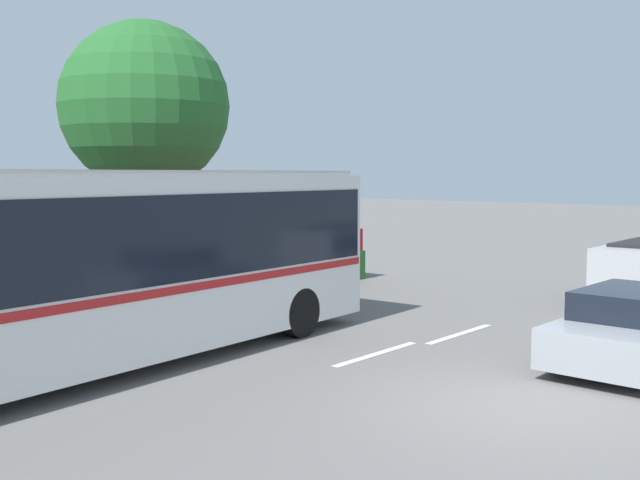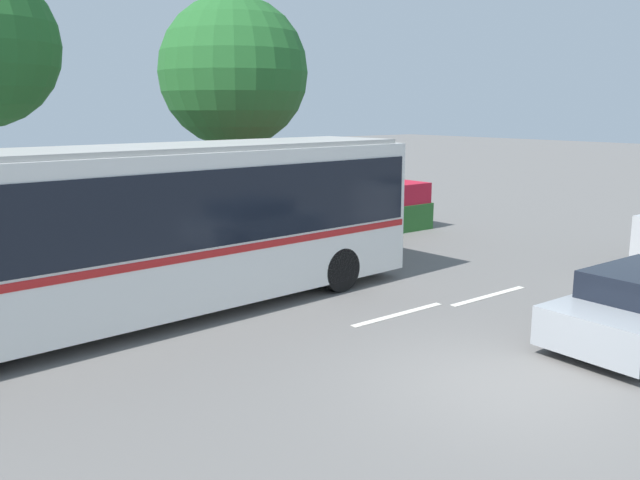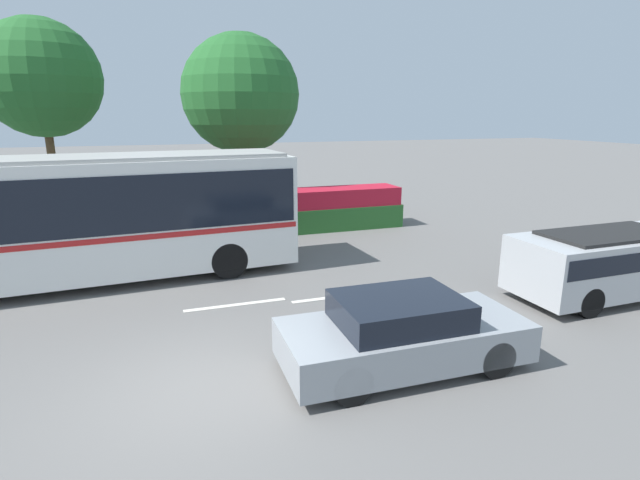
{
  "view_description": "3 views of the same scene",
  "coord_description": "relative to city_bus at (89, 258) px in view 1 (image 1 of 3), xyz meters",
  "views": [
    {
      "loc": [
        -9.72,
        -4.55,
        3.29
      ],
      "look_at": [
        -0.23,
        3.58,
        2.18
      ],
      "focal_mm": 42.19,
      "sensor_mm": 36.0,
      "label": 1
    },
    {
      "loc": [
        -7.81,
        -5.49,
        4.04
      ],
      "look_at": [
        -0.25,
        4.15,
        1.59
      ],
      "focal_mm": 36.9,
      "sensor_mm": 36.0,
      "label": 2
    },
    {
      "loc": [
        -0.45,
        -7.45,
        4.38
      ],
      "look_at": [
        3.19,
        3.11,
        1.5
      ],
      "focal_mm": 27.47,
      "sensor_mm": 36.0,
      "label": 3
    }
  ],
  "objects": [
    {
      "name": "ground_plane",
      "position": [
        2.86,
        -6.34,
        -1.9
      ],
      "size": [
        140.0,
        140.0,
        0.0
      ],
      "primitive_type": "plane",
      "color": "slate"
    },
    {
      "name": "city_bus",
      "position": [
        0.0,
        0.0,
        0.0
      ],
      "size": [
        12.47,
        3.26,
        3.35
      ],
      "rotation": [
        0.0,
        0.0,
        0.06
      ],
      "color": "silver",
      "rests_on": "ground"
    },
    {
      "name": "sedan_foreground",
      "position": [
        6.37,
        -6.77,
        -1.27
      ],
      "size": [
        4.36,
        1.91,
        1.32
      ],
      "rotation": [
        0.0,
        0.0,
        -0.02
      ],
      "color": "gray",
      "rests_on": "ground"
    },
    {
      "name": "flowering_hedge",
      "position": [
        7.29,
        3.93,
        -1.12
      ],
      "size": [
        8.95,
        1.46,
        1.59
      ],
      "color": "#286028",
      "rests_on": "ground"
    },
    {
      "name": "street_tree_centre",
      "position": [
        6.06,
        6.62,
        3.25
      ],
      "size": [
        4.71,
        4.71,
        7.53
      ],
      "color": "brown",
      "rests_on": "ground"
    },
    {
      "name": "lane_stripe_near",
      "position": [
        4.05,
        -2.91,
        -1.9
      ],
      "size": [
        2.4,
        0.16,
        0.01
      ],
      "primitive_type": "cube",
      "color": "silver",
      "rests_on": "ground"
    },
    {
      "name": "lane_stripe_mid",
      "position": [
        6.55,
        -3.2,
        -1.9
      ],
      "size": [
        2.4,
        0.16,
        0.01
      ],
      "primitive_type": "cube",
      "color": "silver",
      "rests_on": "ground"
    }
  ]
}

